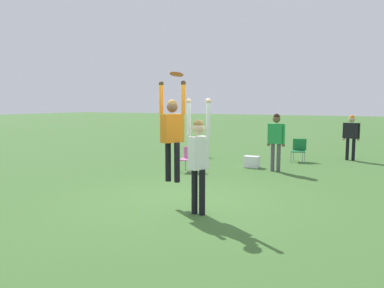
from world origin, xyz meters
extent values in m
plane|color=#3D662D|center=(0.00, 0.00, 0.00)|extent=(120.00, 120.00, 0.00)
cylinder|color=black|center=(-0.28, -0.30, 0.92)|extent=(0.12, 0.12, 0.82)
cylinder|color=black|center=(-0.07, -0.30, 0.92)|extent=(0.12, 0.12, 0.82)
cube|color=orange|center=(-0.18, -0.30, 1.62)|extent=(0.36, 0.51, 0.58)
sphere|color=brown|center=(-0.18, -0.30, 2.05)|extent=(0.22, 0.22, 0.22)
sphere|color=olive|center=(-0.18, -0.30, 2.11)|extent=(0.19, 0.19, 0.19)
cylinder|color=orange|center=(-0.44, -0.30, 2.22)|extent=(0.08, 0.08, 0.62)
sphere|color=brown|center=(-0.44, -0.30, 2.53)|extent=(0.10, 0.10, 0.10)
cylinder|color=orange|center=(0.08, -0.30, 2.22)|extent=(0.08, 0.08, 0.62)
sphere|color=brown|center=(0.08, -0.30, 2.53)|extent=(0.10, 0.10, 0.10)
cylinder|color=black|center=(0.49, -0.59, 0.44)|extent=(0.12, 0.12, 0.88)
cylinder|color=black|center=(0.65, -0.59, 0.44)|extent=(0.12, 0.12, 0.88)
cube|color=white|center=(0.57, -0.59, 1.19)|extent=(0.32, 0.41, 0.62)
sphere|color=beige|center=(0.57, -0.59, 1.66)|extent=(0.24, 0.24, 0.24)
sphere|color=olive|center=(0.57, -0.59, 1.72)|extent=(0.20, 0.20, 0.20)
cylinder|color=white|center=(0.37, -0.59, 1.84)|extent=(0.08, 0.08, 0.66)
sphere|color=beige|center=(0.37, -0.59, 2.17)|extent=(0.10, 0.10, 0.10)
cylinder|color=white|center=(0.78, -0.59, 1.84)|extent=(0.08, 0.08, 0.66)
sphere|color=beige|center=(0.78, -0.59, 2.17)|extent=(0.10, 0.10, 0.10)
cylinder|color=#E04C23|center=(-0.01, -0.41, 2.70)|extent=(0.28, 0.27, 0.08)
cylinder|color=gray|center=(-1.96, 3.07, 0.20)|extent=(0.02, 0.02, 0.40)
cylinder|color=gray|center=(-1.58, 3.07, 0.20)|extent=(0.02, 0.02, 0.40)
cylinder|color=gray|center=(-1.96, 3.45, 0.20)|extent=(0.02, 0.02, 0.40)
cylinder|color=gray|center=(-1.58, 3.45, 0.20)|extent=(0.02, 0.02, 0.40)
cube|color=#C666A3|center=(-1.77, 3.26, 0.38)|extent=(0.55, 0.55, 0.04)
cube|color=#C666A3|center=(-1.77, 3.47, 0.59)|extent=(0.46, 0.21, 0.38)
cylinder|color=gray|center=(0.64, 6.67, 0.20)|extent=(0.02, 0.02, 0.40)
cylinder|color=gray|center=(1.04, 6.67, 0.20)|extent=(0.02, 0.02, 0.40)
cylinder|color=gray|center=(0.64, 7.08, 0.20)|extent=(0.02, 0.02, 0.40)
cylinder|color=gray|center=(1.04, 7.08, 0.20)|extent=(0.02, 0.02, 0.40)
cube|color=#1E753D|center=(0.84, 6.88, 0.38)|extent=(0.58, 0.58, 0.04)
cube|color=#1E753D|center=(0.84, 7.10, 0.62)|extent=(0.49, 0.22, 0.43)
cylinder|color=gray|center=(-3.26, 6.02, 0.22)|extent=(0.02, 0.02, 0.44)
cylinder|color=gray|center=(-2.84, 6.02, 0.22)|extent=(0.02, 0.02, 0.44)
cylinder|color=gray|center=(-3.26, 6.44, 0.22)|extent=(0.02, 0.02, 0.44)
cylinder|color=gray|center=(-2.84, 6.44, 0.22)|extent=(0.02, 0.02, 0.44)
cube|color=#8CC6C1|center=(-3.05, 6.23, 0.43)|extent=(0.63, 0.63, 0.04)
cube|color=#8CC6C1|center=(-3.05, 6.46, 0.62)|extent=(0.50, 0.25, 0.35)
cylinder|color=black|center=(2.38, 8.19, 0.41)|extent=(0.12, 0.12, 0.82)
cylinder|color=black|center=(2.59, 8.19, 0.41)|extent=(0.12, 0.12, 0.82)
cube|color=black|center=(2.48, 8.19, 1.11)|extent=(0.51, 0.31, 0.58)
sphere|color=tan|center=(2.48, 8.19, 1.54)|extent=(0.22, 0.22, 0.22)
sphere|color=orange|center=(2.48, 8.19, 1.60)|extent=(0.19, 0.19, 0.19)
cylinder|color=black|center=(2.22, 8.19, 1.09)|extent=(0.08, 0.08, 0.61)
sphere|color=tan|center=(2.22, 8.19, 0.79)|extent=(0.10, 0.10, 0.10)
cylinder|color=black|center=(2.75, 8.19, 1.09)|extent=(0.08, 0.08, 0.61)
sphere|color=tan|center=(2.75, 8.19, 0.79)|extent=(0.10, 0.10, 0.10)
cylinder|color=#4C4C51|center=(0.54, 4.61, 0.44)|extent=(0.12, 0.12, 0.88)
cylinder|color=#4C4C51|center=(0.73, 4.61, 0.44)|extent=(0.12, 0.12, 0.88)
cube|color=green|center=(0.64, 4.61, 1.19)|extent=(0.44, 0.24, 0.62)
sphere|color=brown|center=(0.64, 4.61, 1.64)|extent=(0.24, 0.24, 0.24)
sphere|color=black|center=(0.64, 4.61, 1.71)|extent=(0.20, 0.20, 0.20)
cylinder|color=green|center=(0.40, 4.61, 1.17)|extent=(0.08, 0.08, 0.66)
sphere|color=brown|center=(0.40, 4.61, 0.84)|extent=(0.10, 0.10, 0.10)
cylinder|color=green|center=(0.87, 4.61, 1.17)|extent=(0.08, 0.08, 0.66)
sphere|color=brown|center=(0.87, 4.61, 0.84)|extent=(0.10, 0.10, 0.10)
cube|color=white|center=(-0.26, 4.95, 0.18)|extent=(0.50, 0.32, 0.35)
cube|color=silver|center=(-0.26, 4.95, 0.36)|extent=(0.51, 0.33, 0.02)
camera|label=1|loc=(3.76, -6.85, 2.13)|focal=35.00mm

